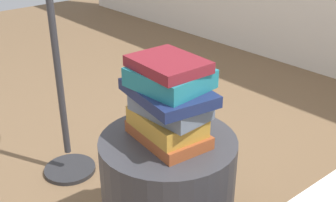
{
  "coord_description": "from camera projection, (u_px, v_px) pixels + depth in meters",
  "views": [
    {
      "loc": [
        0.91,
        -0.8,
        1.17
      ],
      "look_at": [
        0.0,
        0.0,
        0.59
      ],
      "focal_mm": 44.86,
      "sensor_mm": 36.0,
      "label": 1
    }
  ],
  "objects": [
    {
      "name": "side_table",
      "position": [
        168.0,
        193.0,
        1.5
      ],
      "size": [
        0.47,
        0.47,
        0.44
      ],
      "primitive_type": "cylinder",
      "color": "#333338",
      "rests_on": "ground_plane"
    },
    {
      "name": "book_rust",
      "position": [
        168.0,
        133.0,
        1.4
      ],
      "size": [
        0.29,
        0.21,
        0.04
      ],
      "primitive_type": "cube",
      "rotation": [
        0.0,
        0.0,
        -0.11
      ],
      "color": "#994723",
      "rests_on": "side_table"
    },
    {
      "name": "book_ochre",
      "position": [
        168.0,
        122.0,
        1.37
      ],
      "size": [
        0.26,
        0.19,
        0.06
      ],
      "primitive_type": "cube",
      "rotation": [
        0.0,
        0.0,
        -0.11
      ],
      "color": "#B7842D",
      "rests_on": "book_rust"
    },
    {
      "name": "book_slate",
      "position": [
        170.0,
        107.0,
        1.34
      ],
      "size": [
        0.25,
        0.16,
        0.05
      ],
      "primitive_type": "cube",
      "rotation": [
        0.0,
        0.0,
        0.05
      ],
      "color": "slate",
      "rests_on": "book_ochre"
    },
    {
      "name": "book_navy",
      "position": [
        168.0,
        92.0,
        1.33
      ],
      "size": [
        0.33,
        0.25,
        0.04
      ],
      "primitive_type": "cube",
      "rotation": [
        0.0,
        0.0,
        -0.17
      ],
      "color": "#19234C",
      "rests_on": "book_slate"
    },
    {
      "name": "book_teal",
      "position": [
        171.0,
        78.0,
        1.31
      ],
      "size": [
        0.24,
        0.22,
        0.06
      ],
      "primitive_type": "cube",
      "rotation": [
        0.0,
        0.0,
        0.07
      ],
      "color": "#1E727F",
      "rests_on": "book_navy"
    },
    {
      "name": "book_maroon",
      "position": [
        167.0,
        64.0,
        1.29
      ],
      "size": [
        0.24,
        0.19,
        0.03
      ],
      "primitive_type": "cube",
      "rotation": [
        0.0,
        0.0,
        -0.05
      ],
      "color": "maroon",
      "rests_on": "book_teal"
    }
  ]
}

